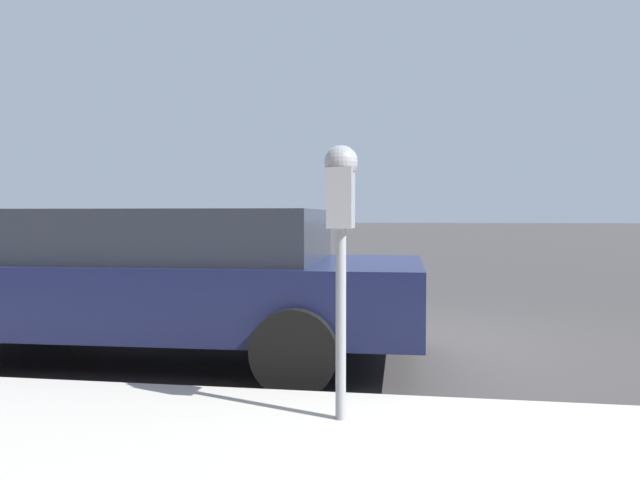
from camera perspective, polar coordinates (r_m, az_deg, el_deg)
The scene contains 3 objects.
ground_plane at distance 6.38m, azimuth 6.63°, elevation -9.59°, with size 220.00×220.00×0.00m, color #3D3A3A.
parking_meter at distance 3.53m, azimuth 1.93°, elevation 2.71°, with size 0.21×0.19×1.56m.
car_navy at distance 5.86m, azimuth -15.04°, elevation -3.41°, with size 2.25×4.97×1.36m.
Camera 1 is at (-6.24, -0.26, 1.30)m, focal length 35.00 mm.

